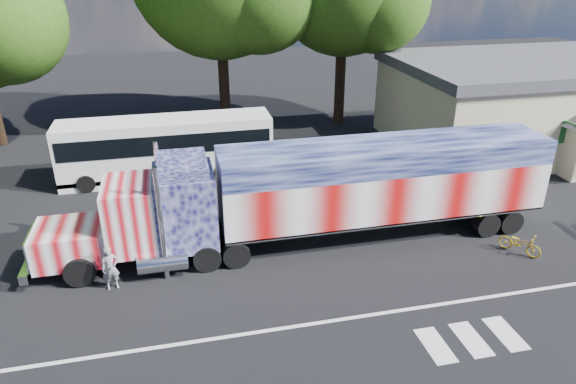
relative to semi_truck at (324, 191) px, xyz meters
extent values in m
plane|color=black|center=(-1.24, -2.00, -2.25)|extent=(100.00, 100.00, 0.00)
cube|color=silver|center=(-1.24, -5.00, -2.25)|extent=(30.00, 0.15, 0.01)
cube|color=silver|center=(1.56, -6.80, -2.25)|extent=(0.70, 1.60, 0.01)
cube|color=silver|center=(2.76, -6.80, -2.25)|extent=(0.70, 1.60, 0.01)
cube|color=silver|center=(3.96, -6.80, -2.25)|extent=(0.70, 1.60, 0.01)
cube|color=black|center=(-6.41, 0.00, -1.56)|extent=(8.95, 0.99, 0.30)
cube|color=#D97F85|center=(-9.59, 0.00, -1.06)|extent=(2.59, 2.19, 1.29)
cube|color=silver|center=(-10.94, 0.00, -1.06)|extent=(0.12, 1.89, 1.15)
cube|color=silver|center=(-11.13, 0.00, -1.71)|extent=(0.30, 2.49, 0.36)
cube|color=#D97F85|center=(-7.41, 0.00, -0.16)|extent=(1.79, 2.49, 2.49)
cube|color=black|center=(-8.25, 0.00, 0.28)|extent=(0.06, 2.09, 0.90)
cube|color=#4C4C81|center=(-5.42, 0.00, -0.06)|extent=(2.19, 2.49, 2.88)
cube|color=#4C4C81|center=(-5.42, 0.00, 1.58)|extent=(1.79, 2.39, 0.50)
cylinder|color=silver|center=(-6.31, 1.31, -0.06)|extent=(0.20, 0.20, 4.38)
cylinder|color=silver|center=(-6.31, -1.31, -0.06)|extent=(0.20, 0.20, 4.38)
cylinder|color=silver|center=(-6.41, 1.29, -1.61)|extent=(1.79, 0.66, 0.66)
cylinder|color=silver|center=(-6.41, -1.29, -1.61)|extent=(1.79, 0.66, 0.66)
cylinder|color=black|center=(-9.29, -1.09, -1.71)|extent=(1.09, 0.35, 1.09)
cylinder|color=black|center=(-9.29, 1.09, -1.71)|extent=(1.09, 0.35, 1.09)
cylinder|color=black|center=(-4.82, -1.04, -1.74)|extent=(1.03, 0.55, 1.03)
cylinder|color=black|center=(-4.82, 1.04, -1.74)|extent=(1.03, 0.55, 1.03)
cylinder|color=black|center=(-3.73, -1.04, -1.74)|extent=(1.03, 0.55, 1.03)
cylinder|color=black|center=(-3.73, 1.04, -1.74)|extent=(1.03, 0.55, 1.03)
cube|color=black|center=(2.54, 0.00, -1.31)|extent=(12.93, 1.09, 0.30)
cube|color=#DF8181|center=(2.54, 0.00, -0.16)|extent=(13.33, 2.59, 1.99)
cube|color=#455085|center=(2.54, 0.00, 1.33)|extent=(13.33, 2.59, 0.99)
cube|color=silver|center=(2.54, 0.00, -1.16)|extent=(13.33, 2.59, 0.12)
cube|color=silver|center=(9.22, 0.00, 0.33)|extent=(0.04, 2.49, 2.88)
cylinder|color=black|center=(6.82, -1.04, -1.74)|extent=(1.03, 0.55, 1.03)
cylinder|color=black|center=(6.82, 1.04, -1.74)|extent=(1.03, 0.55, 1.03)
cylinder|color=black|center=(7.91, -1.04, -1.74)|extent=(1.03, 0.55, 1.03)
cylinder|color=black|center=(7.91, 1.04, -1.74)|extent=(1.03, 0.55, 1.03)
cube|color=white|center=(-6.03, 8.36, -0.67)|extent=(10.83, 2.35, 3.16)
cube|color=black|center=(-6.03, 8.36, -0.09)|extent=(10.46, 2.40, 0.99)
cube|color=black|center=(-6.03, 8.36, -1.85)|extent=(10.83, 2.35, 0.23)
cube|color=black|center=(-11.44, 8.36, -0.54)|extent=(0.05, 2.07, 1.26)
cylinder|color=black|center=(-10.09, 7.23, -1.80)|extent=(0.90, 0.27, 0.90)
cylinder|color=black|center=(-10.09, 9.48, -1.80)|extent=(0.90, 0.27, 0.90)
cylinder|color=black|center=(-3.32, 7.23, -1.80)|extent=(0.90, 0.27, 0.90)
cylinder|color=black|center=(-3.32, 9.48, -1.80)|extent=(0.90, 0.27, 0.90)
cylinder|color=black|center=(-2.51, 7.23, -1.80)|extent=(0.90, 0.27, 0.90)
cylinder|color=black|center=(-2.51, 9.48, -1.80)|extent=(0.90, 0.27, 0.90)
cube|color=beige|center=(18.76, 9.00, 0.05)|extent=(22.00, 10.00, 4.60)
cube|color=#1E5926|center=(10.76, 3.96, 0.15)|extent=(1.60, 0.08, 1.20)
cube|color=#1E5926|center=(14.76, 3.96, 0.15)|extent=(1.60, 0.08, 1.20)
imported|color=slate|center=(-8.19, -1.51, -1.42)|extent=(0.69, 0.54, 1.66)
imported|color=gold|center=(7.31, -2.66, -1.82)|extent=(1.43, 1.67, 0.86)
cylinder|color=black|center=(-2.04, 16.68, 1.77)|extent=(0.70, 0.70, 8.04)
sphere|color=#2B5012|center=(-14.22, 14.51, 5.22)|extent=(6.92, 6.92, 6.92)
cylinder|color=black|center=(5.79, 15.70, 1.43)|extent=(0.70, 0.70, 7.36)
sphere|color=#2B5012|center=(7.63, 14.31, 5.89)|extent=(6.46, 6.46, 6.46)
camera|label=1|loc=(-5.52, -17.64, 8.53)|focal=32.00mm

